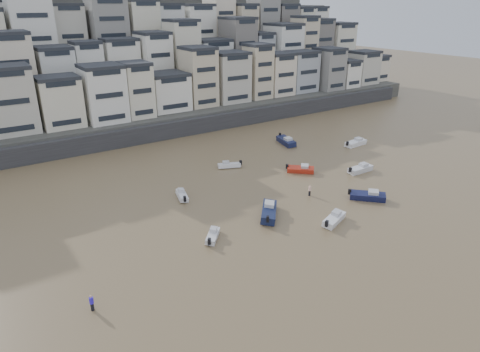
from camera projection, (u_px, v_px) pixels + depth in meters
ground at (401, 327)px, 38.58m from camera, size 400.00×400.00×0.00m
harbor_wall at (179, 128)px, 93.04m from camera, size 140.00×3.00×3.50m
hillside at (129, 55)px, 121.83m from camera, size 141.04×66.00×50.00m
boat_a at (334, 218)px, 56.63m from camera, size 5.29×3.37×1.37m
boat_b at (368, 195)px, 63.16m from camera, size 5.20×5.30×1.52m
boat_c at (269, 210)px, 58.29m from camera, size 5.81×6.31×1.77m
boat_d at (360, 168)px, 73.48m from camera, size 5.35×1.76×1.46m
boat_e at (301, 169)px, 73.26m from camera, size 4.72×4.57×1.35m
boat_f at (182, 195)px, 63.72m from camera, size 2.40×4.40×1.14m
boat_g at (356, 142)px, 86.94m from camera, size 5.83×2.32×1.55m
boat_h at (229, 164)px, 75.46m from camera, size 4.58×2.95×1.19m
boat_i at (286, 140)px, 87.79m from camera, size 3.54×6.68×1.74m
boat_j at (213, 235)px, 52.81m from camera, size 3.68×3.87×1.10m
person_blue at (92, 303)px, 40.39m from camera, size 0.44×0.44×1.74m
person_pink at (310, 190)px, 64.42m from camera, size 0.44×0.44×1.74m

